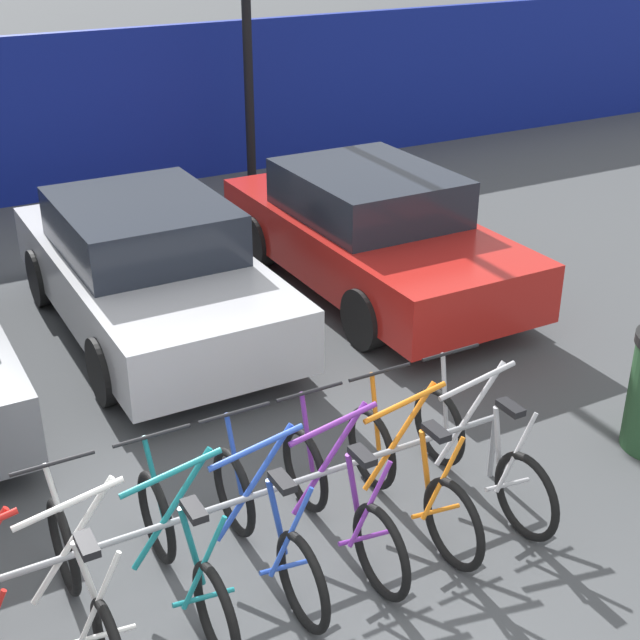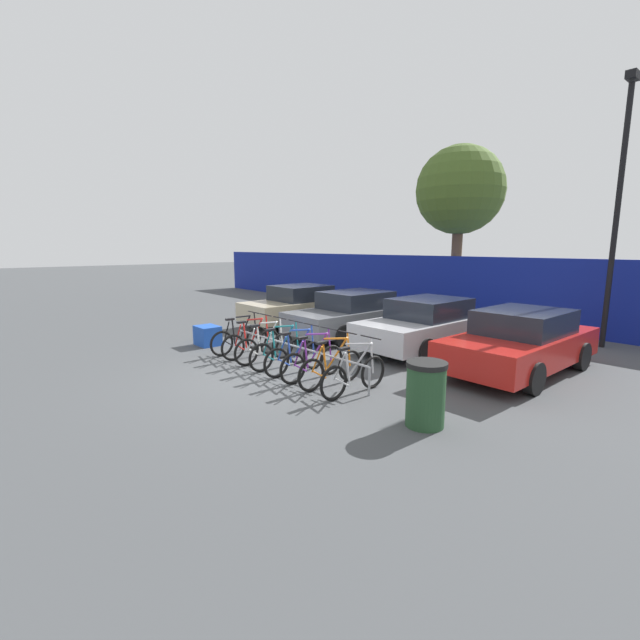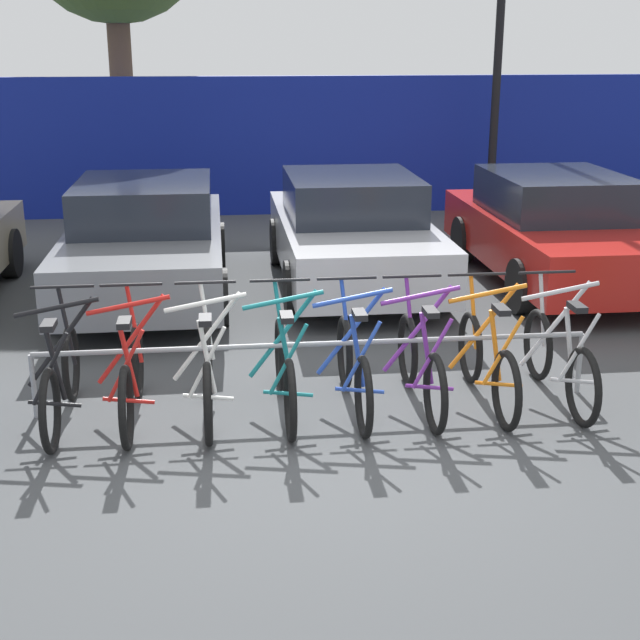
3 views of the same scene
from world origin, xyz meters
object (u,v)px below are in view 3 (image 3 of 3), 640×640
at_px(car_silver, 352,232).
at_px(bike_rack, 316,350).
at_px(bicycle_teal, 285,371).
at_px(bicycle_blue, 354,368).
at_px(car_red, 556,230).
at_px(bicycle_red, 132,377).
at_px(bicycle_silver, 559,359).
at_px(car_grey, 146,240).
at_px(bicycle_white, 208,374).
at_px(bicycle_purple, 421,365).
at_px(bicycle_orange, 487,362).
at_px(bicycle_black, 61,380).

bearing_deg(car_silver, bike_rack, -103.05).
height_order(bicycle_teal, bicycle_blue, same).
bearing_deg(car_red, bicycle_teal, -134.67).
relative_size(car_silver, car_red, 0.98).
relative_size(bicycle_red, bicycle_blue, 1.00).
height_order(bicycle_silver, car_grey, car_grey).
height_order(bicycle_white, bicycle_silver, same).
height_order(bicycle_purple, bicycle_orange, same).
relative_size(bicycle_blue, car_silver, 0.41).
distance_m(bicycle_red, bicycle_teal, 1.26).
bearing_deg(bike_rack, bicycle_black, -175.95).
relative_size(bicycle_black, bicycle_white, 1.00).
bearing_deg(car_grey, car_red, 0.33).
bearing_deg(car_silver, bicycle_black, -126.83).
distance_m(bicycle_blue, bicycle_purple, 0.58).
distance_m(bicycle_black, bicycle_orange, 3.56).
bearing_deg(car_grey, car_silver, 4.79).
bearing_deg(bicycle_orange, bicycle_silver, 1.86).
distance_m(bicycle_teal, bicycle_silver, 2.38).
relative_size(bike_rack, car_silver, 1.12).
xyz_separation_m(bicycle_black, bicycle_red, (0.57, 0.00, 0.00)).
bearing_deg(car_grey, bicycle_blue, -62.55).
bearing_deg(bicycle_black, bicycle_silver, 0.96).
relative_size(bicycle_orange, car_grey, 0.39).
height_order(bicycle_red, bicycle_blue, same).
xyz_separation_m(bicycle_red, bicycle_teal, (1.26, 0.00, 0.00)).
xyz_separation_m(bicycle_white, car_silver, (1.80, 3.99, 0.31)).
bearing_deg(bicycle_purple, bicycle_teal, 177.42).
bearing_deg(bike_rack, bicycle_purple, -9.60).
distance_m(car_grey, car_red, 5.15).
bearing_deg(bicycle_black, bicycle_blue, 0.96).
xyz_separation_m(bicycle_black, car_red, (5.59, 3.81, 0.31)).
bearing_deg(bicycle_silver, bicycle_blue, 178.02).
height_order(bicycle_blue, bicycle_purple, same).
relative_size(bicycle_blue, car_red, 0.40).
xyz_separation_m(bicycle_purple, bicycle_silver, (1.22, 0.00, 0.00)).
bearing_deg(car_silver, car_red, -4.05).
xyz_separation_m(bike_rack, bicycle_silver, (2.10, -0.15, -0.12)).
relative_size(bicycle_black, bicycle_blue, 1.00).
xyz_separation_m(bicycle_white, car_grey, (-0.75, 3.78, 0.31)).
xyz_separation_m(bicycle_purple, bicycle_orange, (0.58, 0.00, 0.00)).
bearing_deg(bicycle_black, car_red, 35.24).
relative_size(bicycle_red, bicycle_white, 1.00).
bearing_deg(bicycle_purple, bicycle_black, 177.42).
bearing_deg(bicycle_black, bicycle_white, 0.96).
relative_size(bicycle_blue, bicycle_purple, 1.00).
xyz_separation_m(bicycle_silver, car_red, (1.39, 3.81, 0.31)).
bearing_deg(bicycle_black, bicycle_teal, 0.96).
bearing_deg(bicycle_red, car_red, 38.52).
bearing_deg(bicycle_silver, bicycle_teal, 178.02).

